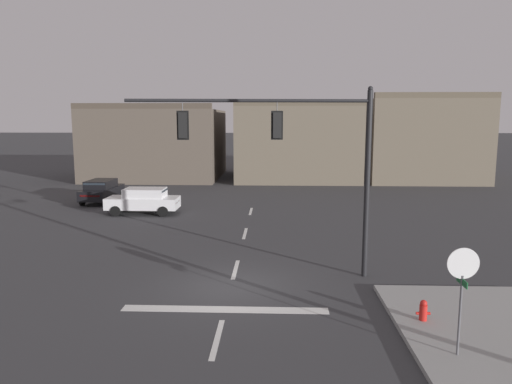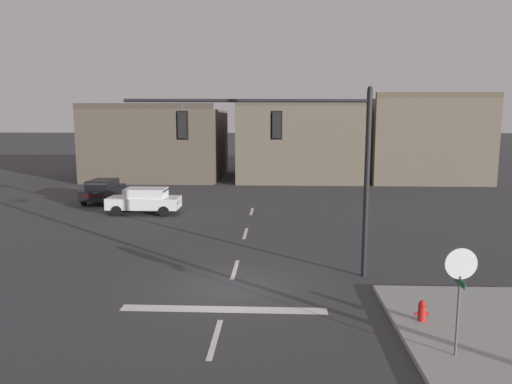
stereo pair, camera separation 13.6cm
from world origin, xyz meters
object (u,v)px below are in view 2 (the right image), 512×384
signal_mast_near_side (297,148)px  stop_sign (460,276)px  fire_hydrant (422,315)px  car_lot_nearside (145,200)px  car_lot_middle (103,190)px

signal_mast_near_side → stop_sign: (3.64, -6.10, -2.67)m
fire_hydrant → car_lot_nearside: bearing=128.0°
car_lot_nearside → fire_hydrant: (12.40, -15.85, -0.53)m
car_lot_middle → signal_mast_near_side: bearing=-50.5°
signal_mast_near_side → car_lot_nearside: (-8.98, 11.76, -3.96)m
stop_sign → car_lot_middle: (-16.74, 21.97, -1.29)m
signal_mast_near_side → car_lot_nearside: 15.32m
car_lot_middle → fire_hydrant: (16.52, -19.96, -0.53)m
stop_sign → fire_hydrant: (-0.22, 2.01, -1.82)m
signal_mast_near_side → car_lot_middle: bearing=129.5°
stop_sign → car_lot_middle: bearing=127.3°
car_lot_nearside → fire_hydrant: bearing=-52.0°
car_lot_middle → car_lot_nearside: bearing=-44.9°
signal_mast_near_side → fire_hydrant: size_ratio=11.61×
car_lot_nearside → fire_hydrant: size_ratio=5.95×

